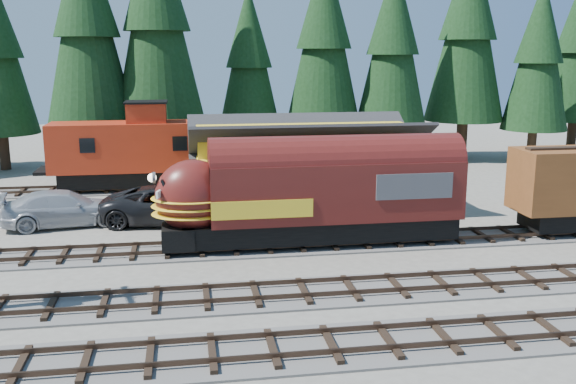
{
  "coord_description": "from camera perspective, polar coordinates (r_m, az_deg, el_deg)",
  "views": [
    {
      "loc": [
        -6.58,
        -24.07,
        8.78
      ],
      "look_at": [
        -2.03,
        4.0,
        2.59
      ],
      "focal_mm": 40.0,
      "sensor_mm": 36.0,
      "label": 1
    }
  ],
  "objects": [
    {
      "name": "conifer_backdrop",
      "position": [
        49.96,
        2.81,
        13.31
      ],
      "size": [
        78.9,
        22.92,
        16.64
      ],
      "color": "black",
      "rests_on": "ground"
    },
    {
      "name": "ground",
      "position": [
        26.46,
        5.78,
        -7.17
      ],
      "size": [
        120.0,
        120.0,
        0.0
      ],
      "primitive_type": "plane",
      "color": "#6B665B",
      "rests_on": "ground"
    },
    {
      "name": "pickup_truck_b",
      "position": [
        35.1,
        -19.28,
        -1.38
      ],
      "size": [
        6.67,
        3.65,
        1.83
      ],
      "primitive_type": "imported",
      "rotation": [
        0.0,
        0.0,
        1.75
      ],
      "color": "#B4B6BC",
      "rests_on": "ground"
    },
    {
      "name": "pickup_truck_a",
      "position": [
        34.15,
        -10.4,
        -1.14
      ],
      "size": [
        7.47,
        4.29,
        1.96
      ],
      "primitive_type": "imported",
      "rotation": [
        0.0,
        0.0,
        1.42
      ],
      "color": "black",
      "rests_on": "ground"
    },
    {
      "name": "track_spur",
      "position": [
        43.1,
        -13.56,
        0.25
      ],
      "size": [
        32.0,
        3.2,
        0.33
      ],
      "color": "#4C4947",
      "rests_on": "ground"
    },
    {
      "name": "caboose",
      "position": [
        42.65,
        -13.61,
        3.64
      ],
      "size": [
        10.25,
        2.97,
        5.33
      ],
      "color": "black",
      "rests_on": "ground"
    },
    {
      "name": "track_siding",
      "position": [
        33.75,
        20.64,
        -3.51
      ],
      "size": [
        68.0,
        3.2,
        0.33
      ],
      "color": "#4C4947",
      "rests_on": "ground"
    },
    {
      "name": "depot",
      "position": [
        35.67,
        1.55,
        2.88
      ],
      "size": [
        12.8,
        7.0,
        5.3
      ],
      "color": "gold",
      "rests_on": "ground"
    },
    {
      "name": "locomotive",
      "position": [
        29.29,
        1.43,
        -0.52
      ],
      "size": [
        14.22,
        2.83,
        3.87
      ],
      "color": "black",
      "rests_on": "ground"
    }
  ]
}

